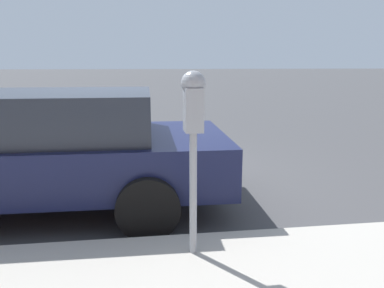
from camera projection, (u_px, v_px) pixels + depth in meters
The scene contains 3 objects.
ground_plane at pixel (131, 181), 5.56m from camera, with size 220.00×220.00×0.00m, color #424244.
parking_meter at pixel (193, 117), 2.90m from camera, with size 0.21×0.19×1.50m.
car_navy at pixel (19, 148), 4.38m from camera, with size 2.23×5.00×1.40m.
Camera 1 is at (-5.39, -0.17, 1.72)m, focal length 35.00 mm.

